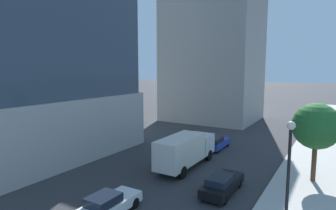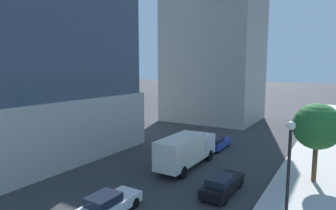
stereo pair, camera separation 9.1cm
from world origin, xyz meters
The scene contains 8 objects.
sidewalk centered at (7.52, 20.00, 0.07)m, with size 5.32×120.00×0.15m, color #B2AFA8.
construction_building centered at (-10.21, 46.80, 13.72)m, with size 15.88×24.44×34.53m.
street_lamp centered at (7.12, 14.97, 4.17)m, with size 0.44×0.44×6.20m.
street_tree centered at (7.70, 24.24, 4.52)m, with size 3.59×3.59×6.19m.
car_black centered at (2.27, 18.64, 0.71)m, with size 1.75×4.76×1.42m.
car_blue centered at (-2.50, 29.28, 0.70)m, with size 1.86×4.39×1.40m.
car_white centered at (-2.50, 12.02, 0.74)m, with size 1.76×4.30×1.48m.
box_truck centered at (-2.50, 22.01, 1.73)m, with size 2.27×7.96×3.05m.
Camera 1 is at (9.12, -0.14, 8.93)m, focal length 30.49 mm.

